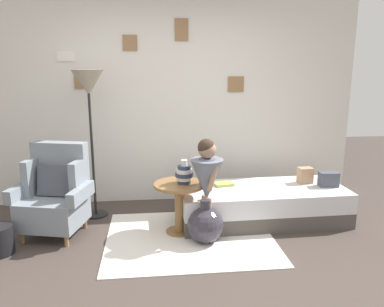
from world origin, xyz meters
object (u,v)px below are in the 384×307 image
vase_striped (184,174)px  floor_lamp (89,90)px  armchair (55,194)px  book_on_daybed (223,184)px  demijohn_near (205,225)px  person_child (207,176)px  side_table (179,198)px  daybed (262,204)px

vase_striped → floor_lamp: size_ratio=0.15×
armchair → floor_lamp: (0.34, 0.45, 1.06)m
book_on_daybed → vase_striped: bearing=-142.7°
book_on_daybed → demijohn_near: demijohn_near is taller
floor_lamp → book_on_daybed: floor_lamp is taller
book_on_daybed → person_child: bearing=-117.8°
person_child → armchair: bearing=169.1°
vase_striped → book_on_daybed: bearing=37.3°
book_on_daybed → demijohn_near: 0.73m
person_child → side_table: bearing=150.4°
armchair → side_table: bearing=-6.5°
side_table → book_on_daybed: size_ratio=2.54×
side_table → book_on_daybed: (0.55, 0.37, 0.02)m
armchair → daybed: (2.29, 0.09, -0.24)m
armchair → person_child: size_ratio=0.91×
side_table → daybed: bearing=13.4°
armchair → side_table: size_ratio=1.73×
armchair → book_on_daybed: (1.86, 0.22, -0.02)m
daybed → demijohn_near: 0.88m
armchair → book_on_daybed: size_ratio=4.41×
side_table → person_child: size_ratio=0.53×
person_child → demijohn_near: bearing=-104.6°
side_table → demijohn_near: size_ratio=1.23×
floor_lamp → demijohn_near: bearing=-35.1°
armchair → daybed: size_ratio=0.51×
daybed → book_on_daybed: 0.50m
person_child → floor_lamp: bearing=148.7°
armchair → demijohn_near: (1.56, -0.40, -0.25)m
book_on_daybed → daybed: bearing=-17.5°
vase_striped → person_child: bearing=-34.3°
daybed → book_on_daybed: size_ratio=8.73×
daybed → vase_striped: size_ratio=7.52×
demijohn_near → person_child: bearing=75.4°
armchair → book_on_daybed: bearing=6.8°
armchair → side_table: 1.32m
person_child → book_on_daybed: (0.28, 0.53, -0.26)m
daybed → person_child: 0.94m
floor_lamp → demijohn_near: size_ratio=3.79×
floor_lamp → book_on_daybed: bearing=-8.5°
person_child → demijohn_near: person_child is taller
daybed → side_table: bearing=-166.6°
armchair → demijohn_near: size_ratio=2.13×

